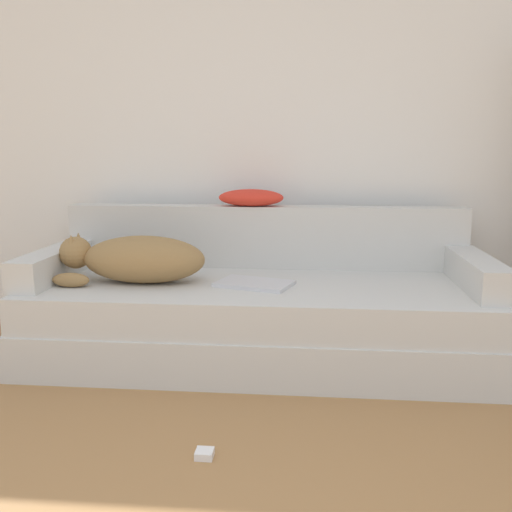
% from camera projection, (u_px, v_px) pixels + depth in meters
% --- Properties ---
extents(wall_back, '(7.86, 0.06, 2.70)m').
position_uv_depth(wall_back, '(273.00, 95.00, 3.28)').
color(wall_back, white).
rests_on(wall_back, ground_plane).
extents(couch, '(2.24, 0.93, 0.39)m').
position_uv_depth(couch, '(258.00, 320.00, 2.87)').
color(couch, silver).
rests_on(couch, ground_plane).
extents(couch_backrest, '(2.20, 0.15, 0.34)m').
position_uv_depth(couch_backrest, '(264.00, 236.00, 3.19)').
color(couch_backrest, silver).
rests_on(couch_backrest, couch).
extents(couch_arm_left, '(0.15, 0.74, 0.15)m').
position_uv_depth(couch_arm_left, '(54.00, 264.00, 2.92)').
color(couch_arm_left, silver).
rests_on(couch_arm_left, couch).
extents(couch_arm_right, '(0.15, 0.74, 0.15)m').
position_uv_depth(couch_arm_right, '(476.00, 272.00, 2.72)').
color(couch_arm_right, silver).
rests_on(couch_arm_right, couch).
extents(dog, '(0.73, 0.31, 0.24)m').
position_uv_depth(dog, '(136.00, 259.00, 2.81)').
color(dog, olive).
rests_on(dog, couch).
extents(laptop, '(0.40, 0.32, 0.02)m').
position_uv_depth(laptop, '(254.00, 284.00, 2.77)').
color(laptop, silver).
rests_on(laptop, couch).
extents(throw_pillow, '(0.36, 0.19, 0.09)m').
position_uv_depth(throw_pillow, '(251.00, 198.00, 3.14)').
color(throw_pillow, red).
rests_on(throw_pillow, couch_backrest).
extents(power_adapter, '(0.06, 0.06, 0.03)m').
position_uv_depth(power_adapter, '(204.00, 454.00, 1.95)').
color(power_adapter, white).
rests_on(power_adapter, ground_plane).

